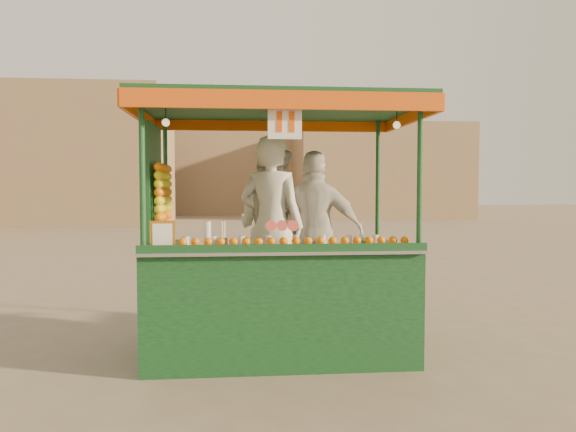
{
  "coord_description": "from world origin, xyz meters",
  "views": [
    {
      "loc": [
        -0.67,
        -5.36,
        1.63
      ],
      "look_at": [
        -0.19,
        -0.11,
        1.36
      ],
      "focal_mm": 33.45,
      "sensor_mm": 36.0,
      "label": 1
    }
  ],
  "objects": [
    {
      "name": "building_center",
      "position": [
        -2.0,
        30.0,
        3.5
      ],
      "size": [
        14.0,
        7.0,
        7.0
      ],
      "primitive_type": "cube",
      "color": "#88664D",
      "rests_on": "ground"
    },
    {
      "name": "vendor_right",
      "position": [
        0.14,
        0.29,
        1.16
      ],
      "size": [
        1.09,
        0.66,
        1.74
      ],
      "rotation": [
        0.0,
        0.0,
        2.89
      ],
      "color": "silver",
      "rests_on": "ground"
    },
    {
      "name": "vendor_left",
      "position": [
        -0.33,
        0.23,
        1.23
      ],
      "size": [
        0.81,
        0.69,
        1.89
      ],
      "rotation": [
        0.0,
        0.0,
        2.73
      ],
      "color": "silver",
      "rests_on": "ground"
    },
    {
      "name": "building_left",
      "position": [
        -9.0,
        20.0,
        3.0
      ],
      "size": [
        10.0,
        6.0,
        6.0
      ],
      "primitive_type": "cube",
      "color": "#88664D",
      "rests_on": "ground"
    },
    {
      "name": "building_right",
      "position": [
        7.0,
        24.0,
        2.5
      ],
      "size": [
        9.0,
        6.0,
        5.0
      ],
      "primitive_type": "cube",
      "color": "#88664D",
      "rests_on": "ground"
    },
    {
      "name": "vendor_middle",
      "position": [
        -0.31,
        0.52,
        1.19
      ],
      "size": [
        1.11,
        1.08,
        1.8
      ],
      "rotation": [
        0.0,
        0.0,
        2.47
      ],
      "color": "silver",
      "rests_on": "ground"
    },
    {
      "name": "ground",
      "position": [
        0.0,
        0.0,
        0.0
      ],
      "size": [
        90.0,
        90.0,
        0.0
      ],
      "primitive_type": "plane",
      "color": "#706150",
      "rests_on": "ground"
    },
    {
      "name": "juice_cart",
      "position": [
        -0.35,
        -0.14,
        0.8
      ],
      "size": [
        2.73,
        1.77,
        2.48
      ],
      "color": "#0E3614",
      "rests_on": "ground"
    }
  ]
}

